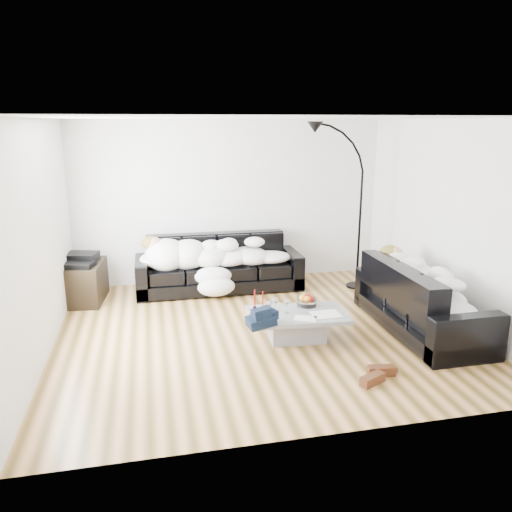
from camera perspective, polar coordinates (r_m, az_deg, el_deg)
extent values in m
plane|color=brown|center=(6.39, 0.58, -8.51)|extent=(5.00, 5.00, 0.00)
cube|color=silver|center=(8.16, -2.91, 6.19)|extent=(5.00, 0.02, 2.60)
cube|color=silver|center=(5.97, -23.52, 1.66)|extent=(0.02, 4.50, 2.60)
cube|color=silver|center=(6.97, 21.12, 3.68)|extent=(0.02, 4.50, 2.60)
plane|color=white|center=(5.85, 0.64, 15.51)|extent=(5.00, 5.00, 0.00)
cube|color=black|center=(7.82, -4.25, -0.86)|extent=(2.55, 0.88, 0.83)
cube|color=black|center=(6.61, 18.41, -4.55)|extent=(0.89, 2.09, 0.84)
ellipsoid|color=#0F606F|center=(7.03, 15.56, -0.62)|extent=(0.42, 0.38, 0.20)
cube|color=#939699|center=(6.09, 4.71, -8.00)|extent=(1.23, 0.77, 0.34)
cylinder|color=white|center=(6.24, 5.80, -5.01)|extent=(0.26, 0.26, 0.15)
cylinder|color=white|center=(6.02, 2.23, -5.60)|extent=(0.09, 0.09, 0.17)
cylinder|color=white|center=(5.92, 1.53, -5.94)|extent=(0.08, 0.08, 0.18)
cylinder|color=white|center=(5.97, 3.53, -5.76)|extent=(0.09, 0.09, 0.18)
cylinder|color=maroon|center=(6.10, -0.14, -4.99)|extent=(0.05, 0.05, 0.24)
cylinder|color=maroon|center=(6.11, 0.78, -5.07)|extent=(0.04, 0.04, 0.21)
cube|color=silver|center=(6.01, 7.99, -6.59)|extent=(0.35, 0.27, 0.01)
cube|color=silver|center=(5.86, 5.67, -7.10)|extent=(0.31, 0.27, 0.01)
cube|color=black|center=(7.73, -19.17, -2.85)|extent=(0.67, 0.90, 0.58)
cube|color=black|center=(7.64, -19.40, -0.32)|extent=(0.51, 0.44, 0.13)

